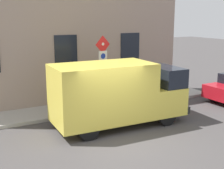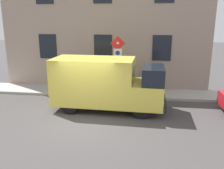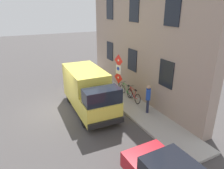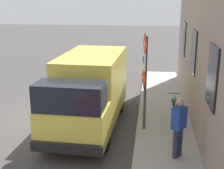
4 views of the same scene
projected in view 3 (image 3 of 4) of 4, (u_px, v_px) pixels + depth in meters
name	position (u px, v px, depth m)	size (l,w,h in m)	color
ground_plane	(63.00, 109.00, 13.03)	(80.00, 80.00, 0.00)	#433F3F
sidewalk_slab	(120.00, 96.00, 14.75)	(1.89, 14.77, 0.14)	#A7A39D
building_facade	(138.00, 38.00, 13.87)	(0.75, 12.77, 8.21)	gray
sign_post_stacked	(119.00, 74.00, 12.79)	(0.19, 0.55, 3.16)	#474C47
delivery_van	(88.00, 90.00, 12.57)	(2.18, 5.39, 2.50)	#E7D04A
bicycle_red	(133.00, 95.00, 13.81)	(0.46, 1.71, 0.89)	black
bicycle_green	(126.00, 91.00, 14.59)	(0.46, 1.72, 0.89)	black
pedestrian	(148.00, 98.00, 12.10)	(0.45, 0.48, 1.72)	#262B47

